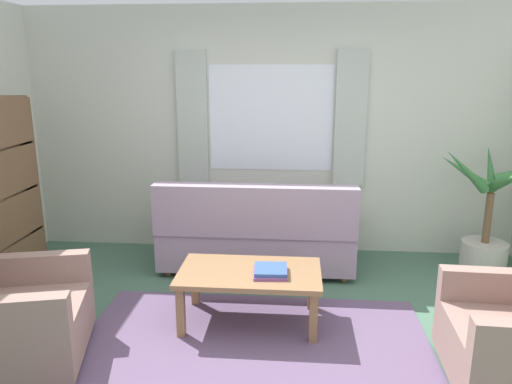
% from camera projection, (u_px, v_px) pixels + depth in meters
% --- Properties ---
extents(ground_plane, '(6.24, 6.24, 0.00)m').
position_uv_depth(ground_plane, '(252.00, 361.00, 3.35)').
color(ground_plane, '#476B56').
extents(wall_back, '(5.32, 0.12, 2.60)m').
position_uv_depth(wall_back, '(271.00, 132.00, 5.21)').
color(wall_back, beige).
rests_on(wall_back, ground_plane).
extents(window_with_curtains, '(1.98, 0.07, 1.40)m').
position_uv_depth(window_with_curtains, '(270.00, 119.00, 5.10)').
color(window_with_curtains, white).
extents(area_rug, '(2.56, 1.92, 0.01)m').
position_uv_depth(area_rug, '(252.00, 360.00, 3.35)').
color(area_rug, '#604C6B').
rests_on(area_rug, ground_plane).
extents(couch, '(1.90, 0.82, 0.92)m').
position_uv_depth(couch, '(257.00, 234.00, 4.82)').
color(couch, '#998499').
rests_on(couch, ground_plane).
extents(armchair_left, '(1.00, 1.01, 0.88)m').
position_uv_depth(armchair_left, '(11.00, 314.00, 3.26)').
color(armchair_left, gray).
rests_on(armchair_left, ground_plane).
extents(coffee_table, '(1.10, 0.64, 0.44)m').
position_uv_depth(coffee_table, '(250.00, 278.00, 3.77)').
color(coffee_table, olive).
rests_on(coffee_table, ground_plane).
extents(book_stack_on_table, '(0.27, 0.28, 0.05)m').
position_uv_depth(book_stack_on_table, '(270.00, 271.00, 3.69)').
color(book_stack_on_table, '#7F478C').
rests_on(book_stack_on_table, coffee_table).
extents(potted_plant, '(1.29, 1.13, 1.32)m').
position_uv_depth(potted_plant, '(487.00, 229.00, 4.67)').
color(potted_plant, '#B7B2A8').
rests_on(potted_plant, ground_plane).
extents(bookshelf, '(0.30, 0.94, 1.72)m').
position_uv_depth(bookshelf, '(2.00, 193.00, 4.34)').
color(bookshelf, brown).
rests_on(bookshelf, ground_plane).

